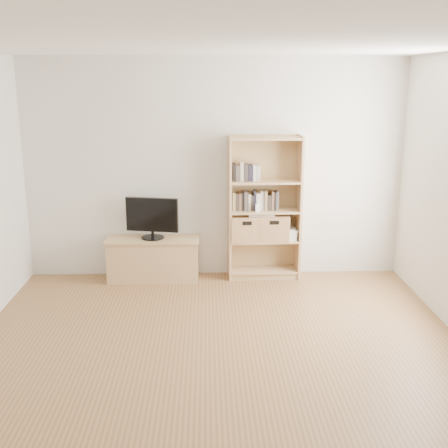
{
  "coord_description": "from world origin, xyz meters",
  "views": [
    {
      "loc": [
        -0.09,
        -4.12,
        2.36
      ],
      "look_at": [
        0.09,
        1.9,
        0.78
      ],
      "focal_mm": 45.0,
      "sensor_mm": 36.0,
      "label": 1
    }
  ],
  "objects_px": {
    "television": "(152,218)",
    "tv_stand": "(154,260)",
    "baby_monitor": "(258,208)",
    "laptop": "(261,214)",
    "basket_left": "(245,227)",
    "basket_right": "(273,227)",
    "bookshelf": "(265,208)"
  },
  "relations": [
    {
      "from": "basket_left",
      "to": "basket_right",
      "type": "height_order",
      "value": "basket_right"
    },
    {
      "from": "bookshelf",
      "to": "laptop",
      "type": "relative_size",
      "value": 5.63
    },
    {
      "from": "baby_monitor",
      "to": "bookshelf",
      "type": "bearing_deg",
      "value": 39.89
    },
    {
      "from": "laptop",
      "to": "basket_left",
      "type": "bearing_deg",
      "value": -179.52
    },
    {
      "from": "tv_stand",
      "to": "bookshelf",
      "type": "relative_size",
      "value": 0.62
    },
    {
      "from": "basket_left",
      "to": "basket_right",
      "type": "xyz_separation_m",
      "value": [
        0.33,
        0.01,
        0.0
      ]
    },
    {
      "from": "television",
      "to": "bookshelf",
      "type": "bearing_deg",
      "value": 13.91
    },
    {
      "from": "bookshelf",
      "to": "baby_monitor",
      "type": "relative_size",
      "value": 17.87
    },
    {
      "from": "baby_monitor",
      "to": "basket_right",
      "type": "height_order",
      "value": "baby_monitor"
    },
    {
      "from": "basket_right",
      "to": "laptop",
      "type": "xyz_separation_m",
      "value": [
        -0.15,
        -0.01,
        0.16
      ]
    },
    {
      "from": "tv_stand",
      "to": "television",
      "type": "xyz_separation_m",
      "value": [
        0.0,
        0.0,
        0.51
      ]
    },
    {
      "from": "television",
      "to": "laptop",
      "type": "distance_m",
      "value": 1.29
    },
    {
      "from": "television",
      "to": "basket_right",
      "type": "distance_m",
      "value": 1.44
    },
    {
      "from": "bookshelf",
      "to": "television",
      "type": "relative_size",
      "value": 2.74
    },
    {
      "from": "television",
      "to": "laptop",
      "type": "xyz_separation_m",
      "value": [
        1.29,
        0.04,
        0.03
      ]
    },
    {
      "from": "baby_monitor",
      "to": "basket_left",
      "type": "xyz_separation_m",
      "value": [
        -0.14,
        0.09,
        -0.26
      ]
    },
    {
      "from": "basket_left",
      "to": "basket_right",
      "type": "bearing_deg",
      "value": -2.68
    },
    {
      "from": "television",
      "to": "basket_right",
      "type": "height_order",
      "value": "television"
    },
    {
      "from": "tv_stand",
      "to": "laptop",
      "type": "distance_m",
      "value": 1.4
    },
    {
      "from": "tv_stand",
      "to": "baby_monitor",
      "type": "distance_m",
      "value": 1.39
    },
    {
      "from": "television",
      "to": "basket_right",
      "type": "xyz_separation_m",
      "value": [
        1.43,
        0.05,
        -0.13
      ]
    },
    {
      "from": "television",
      "to": "tv_stand",
      "type": "bearing_deg",
      "value": 0.0
    },
    {
      "from": "baby_monitor",
      "to": "laptop",
      "type": "relative_size",
      "value": 0.31
    },
    {
      "from": "bookshelf",
      "to": "basket_left",
      "type": "bearing_deg",
      "value": -178.81
    },
    {
      "from": "baby_monitor",
      "to": "basket_right",
      "type": "distance_m",
      "value": 0.34
    },
    {
      "from": "tv_stand",
      "to": "basket_right",
      "type": "bearing_deg",
      "value": 2.23
    },
    {
      "from": "bookshelf",
      "to": "baby_monitor",
      "type": "bearing_deg",
      "value": -135.0
    },
    {
      "from": "tv_stand",
      "to": "baby_monitor",
      "type": "bearing_deg",
      "value": -1.94
    },
    {
      "from": "tv_stand",
      "to": "baby_monitor",
      "type": "relative_size",
      "value": 11.12
    },
    {
      "from": "basket_left",
      "to": "laptop",
      "type": "bearing_deg",
      "value": -3.27
    },
    {
      "from": "baby_monitor",
      "to": "basket_right",
      "type": "bearing_deg",
      "value": 19.24
    },
    {
      "from": "tv_stand",
      "to": "laptop",
      "type": "relative_size",
      "value": 3.5
    }
  ]
}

